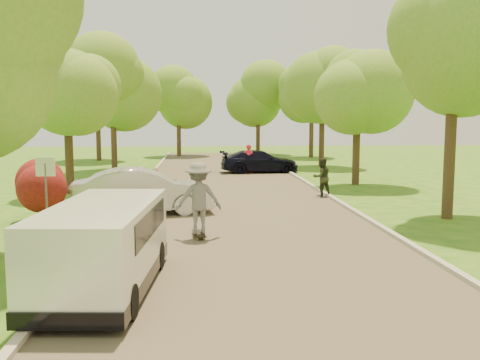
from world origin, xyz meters
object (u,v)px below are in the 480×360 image
object	(u,v)px
dark_sedan	(259,161)
person_striped	(248,159)
street_sign	(46,178)
longboard	(199,234)
silver_sedan	(143,191)
person_olive	(322,177)
minivan	(104,245)
skateboarder	(199,198)

from	to	relation	value
dark_sedan	person_striped	size ratio (longest dim) A/B	2.68
street_sign	longboard	bearing A→B (deg)	-15.05
silver_sedan	person_striped	bearing A→B (deg)	-28.10
person_striped	person_olive	world-z (taller)	person_striped
street_sign	longboard	size ratio (longest dim) A/B	2.08
street_sign	person_olive	size ratio (longest dim) A/B	1.33
street_sign	silver_sedan	distance (m)	3.74
silver_sedan	dark_sedan	size ratio (longest dim) A/B	1.03
street_sign	person_striped	distance (m)	17.16
dark_sedan	longboard	bearing A→B (deg)	163.84
street_sign	dark_sedan	distance (m)	18.05
person_striped	street_sign	bearing A→B (deg)	69.14
minivan	silver_sedan	xyz separation A→B (m)	(-0.10, 8.28, -0.10)
dark_sedan	person_striped	world-z (taller)	person_striped
longboard	skateboarder	size ratio (longest dim) A/B	0.53
street_sign	dark_sedan	xyz separation A→B (m)	(8.10, 16.11, -0.89)
silver_sedan	person_olive	world-z (taller)	person_olive
longboard	silver_sedan	bearing A→B (deg)	-71.57
street_sign	skateboarder	size ratio (longest dim) A/B	1.10
minivan	dark_sedan	world-z (taller)	minivan
minivan	dark_sedan	xyz separation A→B (m)	(5.50, 21.72, -0.21)
minivan	silver_sedan	size ratio (longest dim) A/B	0.97
minivan	skateboarder	size ratio (longest dim) A/B	2.36
minivan	silver_sedan	world-z (taller)	minivan
person_striped	person_olive	size ratio (longest dim) A/B	1.06
dark_sedan	person_olive	world-z (taller)	person_olive
street_sign	minivan	world-z (taller)	street_sign
street_sign	skateboarder	xyz separation A→B (m)	(4.42, -1.19, -0.45)
dark_sedan	person_striped	bearing A→B (deg)	126.74
street_sign	longboard	xyz separation A→B (m)	(4.42, -1.19, -1.45)
street_sign	minivan	xyz separation A→B (m)	(2.60, -5.61, -0.67)
minivan	person_striped	distance (m)	21.63
longboard	person_olive	bearing A→B (deg)	-133.16
silver_sedan	skateboarder	xyz separation A→B (m)	(1.92, -3.86, 0.33)
minivan	skateboarder	bearing A→B (deg)	72.54
skateboarder	person_striped	world-z (taller)	skateboarder
person_olive	street_sign	bearing A→B (deg)	18.33
person_striped	silver_sedan	bearing A→B (deg)	73.78
silver_sedan	person_striped	distance (m)	13.71
street_sign	skateboarder	bearing A→B (deg)	-15.05
longboard	street_sign	bearing A→B (deg)	-23.07
minivan	person_olive	bearing A→B (deg)	64.16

